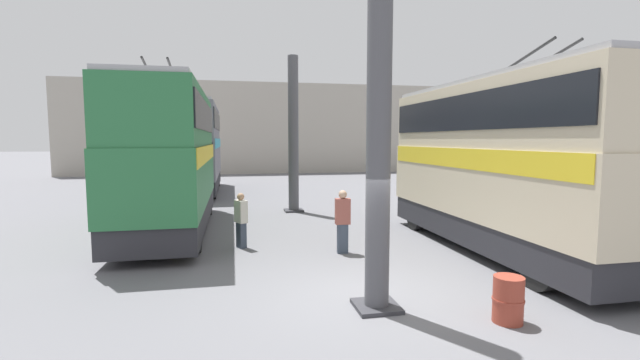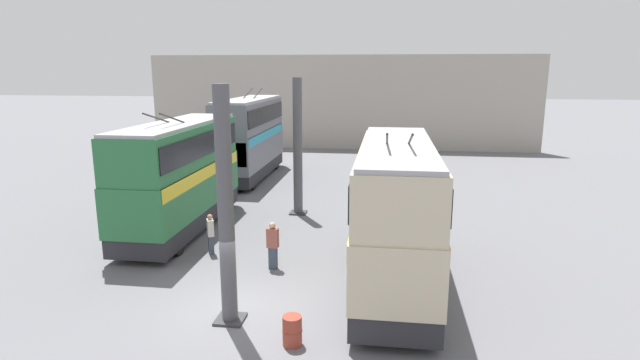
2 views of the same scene
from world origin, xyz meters
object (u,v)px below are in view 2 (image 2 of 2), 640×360
object	(u,v)px
bus_right_near	(180,170)
person_aisle_midway	(273,244)
bus_left_far	(396,206)
bus_right_far	(249,133)
person_by_right_row	(211,233)
oil_drum	(292,331)

from	to	relation	value
bus_right_near	person_aisle_midway	xyz separation A→B (m)	(-3.91, -5.15, -1.86)
bus_left_far	bus_right_far	xyz separation A→B (m)	(16.20, 9.57, 0.26)
bus_left_far	person_by_right_row	xyz separation A→B (m)	(1.89, 7.23, -1.91)
person_aisle_midway	person_by_right_row	distance (m)	3.05
person_aisle_midway	person_by_right_row	bearing A→B (deg)	-107.48
bus_right_far	person_aisle_midway	size ratio (longest dim) A/B	5.34
bus_right_near	bus_right_far	size ratio (longest dim) A/B	0.96
bus_right_far	bus_right_near	bearing A→B (deg)	-180.00
bus_right_far	bus_left_far	bearing A→B (deg)	-149.44
bus_left_far	bus_right_far	bearing A→B (deg)	30.56
bus_right_far	person_aisle_midway	distance (m)	16.45
person_aisle_midway	oil_drum	world-z (taller)	person_aisle_midway
bus_left_far	person_aisle_midway	size ratio (longest dim) A/B	5.17
bus_left_far	person_by_right_row	distance (m)	7.71
bus_left_far	oil_drum	xyz separation A→B (m)	(-4.36, 2.72, -2.37)
bus_right_near	person_by_right_row	bearing A→B (deg)	-139.50
bus_left_far	bus_right_near	bearing A→B (deg)	64.16
bus_right_near	oil_drum	bearing A→B (deg)	-142.69
person_aisle_midway	bus_left_far	bearing A→B (deg)	85.87
oil_drum	bus_right_far	bearing A→B (deg)	18.43
bus_right_far	oil_drum	size ratio (longest dim) A/B	11.63
bus_left_far	person_aisle_midway	world-z (taller)	bus_left_far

